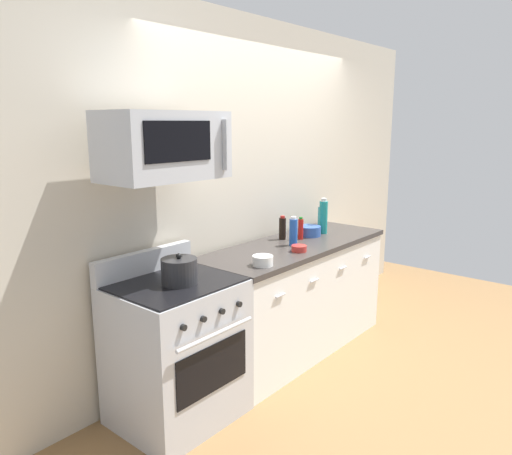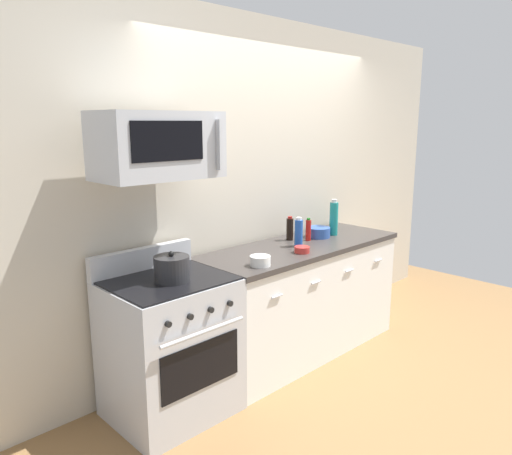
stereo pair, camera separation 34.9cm
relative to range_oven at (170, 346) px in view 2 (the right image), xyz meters
name	(u,v)px [view 2 (the right image)]	position (x,y,z in m)	size (l,w,h in m)	color
ground_plane	(300,349)	(1.30, 0.00, -0.47)	(5.92, 5.92, 0.00)	olive
back_wall	(266,187)	(1.30, 0.41, 0.88)	(4.93, 0.10, 2.70)	beige
counter_unit	(301,298)	(1.30, 0.00, -0.01)	(1.84, 0.66, 0.92)	white
range_oven	(170,346)	(0.00, 0.00, 0.00)	(0.76, 0.69, 1.07)	#B7BABF
microwave	(158,145)	(0.00, 0.04, 1.28)	(0.74, 0.44, 0.40)	#B7BABF
bottle_dish_soap	(334,218)	(1.96, 0.18, 0.55)	(0.06, 0.06, 0.21)	teal
bottle_soda_blue	(299,233)	(1.23, -0.03, 0.56)	(0.07, 0.07, 0.23)	#1E4CA5
bottle_soy_sauce_dark	(290,229)	(1.33, 0.16, 0.55)	(0.06, 0.06, 0.20)	black
bottle_sparkling_teal	(334,218)	(1.75, 0.02, 0.60)	(0.07, 0.07, 0.32)	#197F7A
bottle_hot_sauce_red	(308,230)	(1.43, 0.05, 0.54)	(0.04, 0.04, 0.19)	#B21914
bowl_red_small	(302,249)	(1.09, -0.17, 0.48)	(0.12, 0.12, 0.05)	#B72D28
bowl_blue_mixing	(318,232)	(1.59, 0.06, 0.50)	(0.20, 0.20, 0.09)	#2D519E
bowl_white_ceramic	(260,261)	(0.63, -0.20, 0.49)	(0.14, 0.14, 0.07)	white
stockpot	(172,269)	(0.00, -0.05, 0.53)	(0.22, 0.22, 0.19)	#262628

